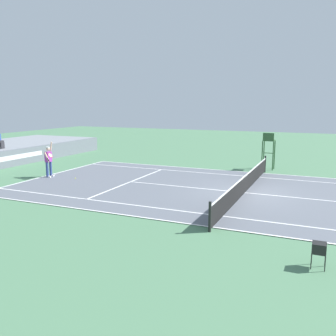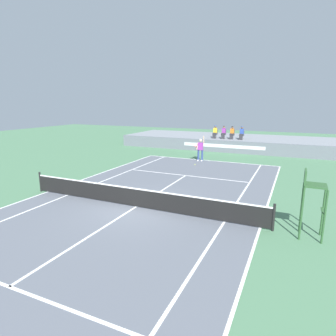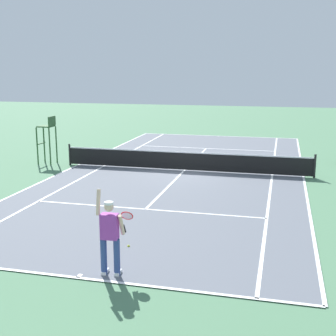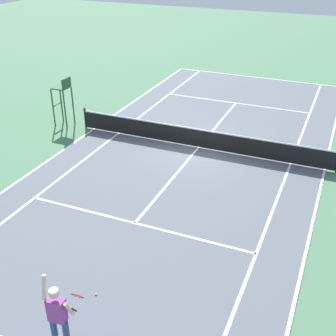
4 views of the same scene
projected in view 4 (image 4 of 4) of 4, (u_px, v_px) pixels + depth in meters
ground_plane at (198, 148)px, 19.98m from camera, size 80.00×80.00×0.00m
court at (198, 148)px, 19.97m from camera, size 11.08×23.88×0.03m
net at (199, 137)px, 19.73m from camera, size 11.98×0.10×1.07m
tennis_player at (58, 317)px, 9.91m from camera, size 0.76×0.66×2.08m
tennis_ball at (96, 294)px, 11.84m from camera, size 0.07×0.07×0.07m
umpire_chair at (63, 95)px, 21.69m from camera, size 0.77×0.77×2.44m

